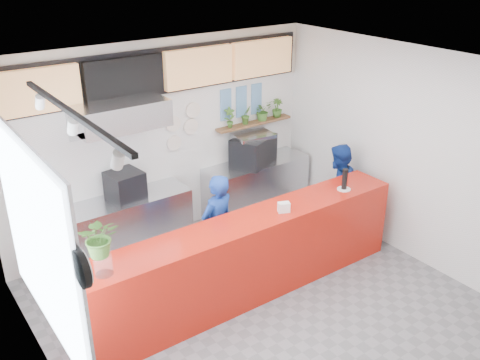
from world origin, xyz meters
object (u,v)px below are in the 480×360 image
staff_center (217,227)px  pepper_mill (345,179)px  service_counter (247,258)px  staff_right (337,190)px  espresso_machine (253,150)px  panini_oven (125,186)px

staff_center → pepper_mill: size_ratio=5.18×
service_counter → staff_right: 2.15m
staff_right → service_counter: bearing=-10.9°
staff_center → pepper_mill: 1.85m
espresso_machine → pepper_mill: bearing=-109.2°
panini_oven → staff_right: bearing=-31.1°
panini_oven → pepper_mill: pepper_mill is taller
panini_oven → staff_right: size_ratio=0.31×
staff_center → staff_right: (2.14, -0.07, -0.02)m
staff_right → panini_oven: bearing=-48.9°
panini_oven → staff_center: 1.46m
service_counter → panini_oven: bearing=113.9°
espresso_machine → staff_right: (0.64, -1.29, -0.40)m
panini_oven → espresso_machine: size_ratio=0.63×
panini_oven → pepper_mill: size_ratio=1.54×
staff_right → pepper_mill: bearing=24.9°
panini_oven → espresso_machine: (2.23, 0.00, 0.03)m
staff_center → pepper_mill: (1.65, -0.65, 0.51)m
service_counter → panini_oven: panini_oven is taller
service_counter → staff_center: (-0.06, 0.59, 0.20)m
espresso_machine → panini_oven: bearing=156.1°
service_counter → panini_oven: 2.04m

